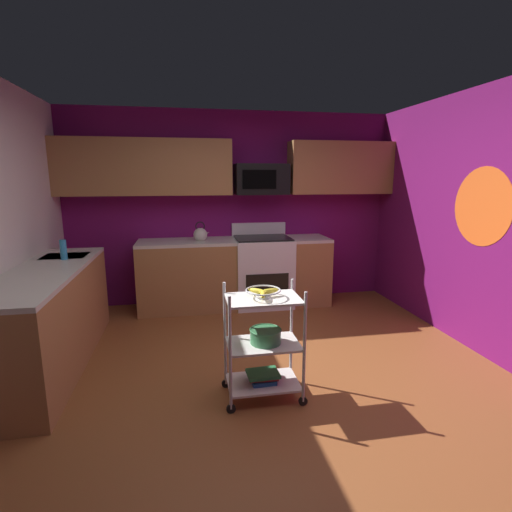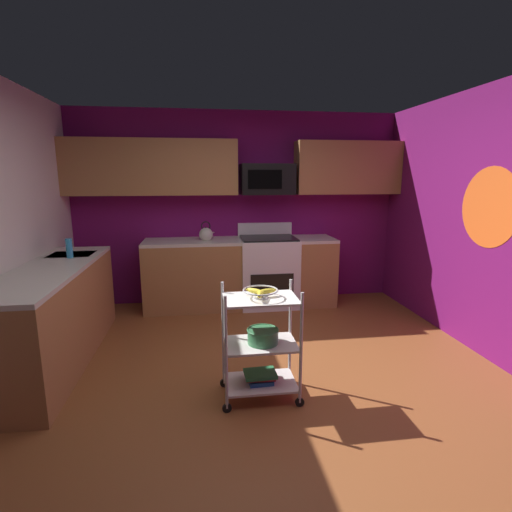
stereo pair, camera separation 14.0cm
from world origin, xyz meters
The scene contains 13 objects.
floor centered at (0.00, 0.00, -0.02)m, with size 4.40×4.80×0.04m, color brown.
wall_back centered at (0.00, 2.43, 1.30)m, with size 4.52×0.06×2.60m, color #6B1156.
wall_flower_decal centered at (2.20, 0.38, 1.45)m, with size 0.77×0.77×0.00m, color #E5591E.
counter_run centered at (-0.89, 1.46, 0.46)m, with size 3.47×2.77×0.92m.
oven_range centered at (0.37, 2.10, 0.48)m, with size 0.76×0.65×1.10m.
upper_cabinets centered at (-0.08, 2.23, 1.85)m, with size 4.40×0.33×0.70m.
microwave centered at (0.37, 2.21, 1.70)m, with size 0.70×0.39×0.40m.
rolling_cart centered at (-0.07, -0.16, 0.45)m, with size 0.63×0.39×0.91m.
fruit_bowl centered at (-0.07, -0.16, 0.88)m, with size 0.27×0.27×0.07m.
mixing_bowl_large centered at (-0.05, -0.16, 0.52)m, with size 0.25×0.25×0.11m.
book_stack centered at (-0.07, -0.16, 0.17)m, with size 0.26×0.20×0.08m.
kettle centered at (-0.45, 2.10, 1.00)m, with size 0.21×0.18×0.26m.
dish_soap_bottle centered at (-1.85, 1.15, 1.02)m, with size 0.06×0.06×0.20m, color #2D8CBF.
Camera 2 is at (-0.50, -2.96, 1.74)m, focal length 27.22 mm.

